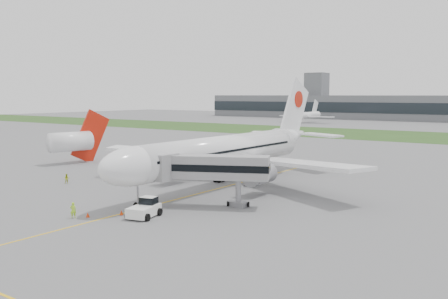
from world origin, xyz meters
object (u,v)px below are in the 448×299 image
Objects in this scene: neighbor_aircraft at (73,141)px; ground_crew_near at (73,210)px; airliner at (228,150)px; pushback_tug at (145,208)px; jet_bridge at (208,168)px.

ground_crew_near is at bearing -27.86° from neighbor_aircraft.
airliner is 3.66× the size of neighbor_aircraft.
airliner is 11.12× the size of pushback_tug.
neighbor_aircraft is at bearing 176.03° from airliner.
neighbor_aircraft reaches higher than pushback_tug.
jet_bridge reaches higher than pushback_tug.
ground_crew_near is at bearing -154.02° from pushback_tug.
airliner is 22.80m from pushback_tug.
jet_bridge is (6.24, -13.56, -0.58)m from airliner.
ground_crew_near is (-9.22, -13.88, -4.13)m from jet_bridge.
ground_crew_near is (-6.38, -5.38, -0.08)m from pushback_tug.
neighbor_aircraft is (-45.00, 24.95, 3.69)m from pushback_tug.
airliner is at bearing 6.31° from neighbor_aircraft.
jet_bridge is 17.17m from ground_crew_near.
jet_bridge is 50.59m from neighbor_aircraft.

